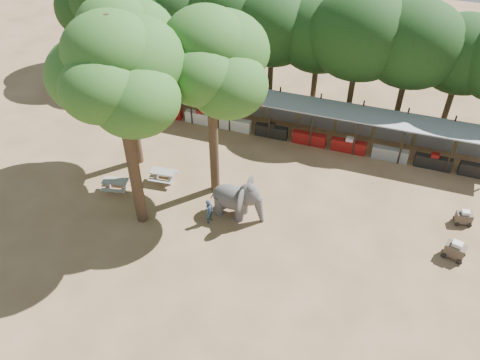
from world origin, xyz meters
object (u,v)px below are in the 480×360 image
(elephant, at_px, (237,198))
(picnic_table_near, at_px, (116,184))
(yard_tree_left, at_px, (120,44))
(yard_tree_center, at_px, (117,72))
(handler, at_px, (209,211))
(cart_front, at_px, (455,250))
(cart_back, at_px, (464,217))
(yard_tree_back, at_px, (209,60))
(picnic_table_far, at_px, (163,175))

(elephant, xyz_separation_m, picnic_table_near, (-7.92, -0.46, -0.74))
(yard_tree_left, relative_size, yard_tree_center, 0.92)
(handler, height_order, cart_front, handler)
(cart_back, bearing_deg, yard_tree_back, 174.85)
(picnic_table_far, bearing_deg, yard_tree_left, 143.84)
(yard_tree_center, relative_size, cart_back, 11.30)
(yard_tree_left, relative_size, picnic_table_far, 6.38)
(picnic_table_far, height_order, cart_back, cart_back)
(elephant, height_order, cart_front, elephant)
(elephant, relative_size, picnic_table_near, 1.78)
(yard_tree_left, height_order, picnic_table_far, yard_tree_left)
(yard_tree_left, relative_size, handler, 6.95)
(yard_tree_back, relative_size, handler, 7.17)
(cart_front, height_order, cart_back, cart_front)
(handler, xyz_separation_m, picnic_table_far, (-4.22, 2.47, -0.27))
(picnic_table_near, relative_size, cart_front, 1.44)
(handler, relative_size, cart_front, 1.24)
(cart_back, bearing_deg, yard_tree_center, -173.95)
(yard_tree_back, xyz_separation_m, handler, (0.93, -3.07, -7.75))
(elephant, xyz_separation_m, picnic_table_far, (-5.54, 1.35, -0.73))
(yard_tree_back, xyz_separation_m, picnic_table_near, (-5.68, -2.40, -8.03))
(yard_tree_back, xyz_separation_m, elephant, (2.25, -1.94, -7.29))
(handler, bearing_deg, picnic_table_near, 94.84)
(yard_tree_center, xyz_separation_m, yard_tree_back, (3.00, 4.00, -0.67))
(elephant, bearing_deg, yard_tree_center, -155.87)
(elephant, xyz_separation_m, cart_back, (12.53, 3.67, -0.79))
(cart_front, bearing_deg, cart_back, 96.09)
(elephant, relative_size, cart_back, 3.08)
(yard_tree_left, bearing_deg, yard_tree_back, -9.46)
(yard_tree_center, xyz_separation_m, handler, (3.93, 0.93, -8.42))
(yard_tree_back, bearing_deg, cart_front, -4.90)
(elephant, xyz_separation_m, cart_front, (12.03, 0.72, -0.71))
(yard_tree_center, distance_m, handler, 9.34)
(picnic_table_near, bearing_deg, elephant, -9.57)
(picnic_table_near, height_order, cart_back, cart_back)
(yard_tree_left, bearing_deg, handler, -30.39)
(yard_tree_center, height_order, cart_back, yard_tree_center)
(picnic_table_near, bearing_deg, yard_tree_left, 82.59)
(cart_front, bearing_deg, yard_tree_back, -169.14)
(yard_tree_left, height_order, picnic_table_near, yard_tree_left)
(yard_tree_center, relative_size, yard_tree_back, 1.06)
(elephant, bearing_deg, cart_back, 19.05)
(yard_tree_center, bearing_deg, yard_tree_left, 120.96)
(yard_tree_center, height_order, yard_tree_back, yard_tree_center)
(handler, bearing_deg, cart_front, -71.55)
(handler, relative_size, cart_back, 1.49)
(yard_tree_left, xyz_separation_m, elephant, (8.25, -2.94, -6.94))
(handler, xyz_separation_m, cart_front, (13.34, 1.84, -0.25))
(elephant, height_order, cart_back, elephant)
(yard_tree_back, height_order, handler, yard_tree_back)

